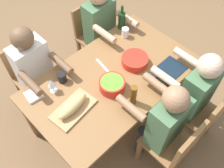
{
  "coord_description": "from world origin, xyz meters",
  "views": [
    {
      "loc": [
        1.05,
        1.07,
        2.68
      ],
      "look_at": [
        0.0,
        0.0,
        0.63
      ],
      "focal_mm": 41.15,
      "sensor_mm": 36.0,
      "label": 1
    }
  ],
  "objects": [
    {
      "name": "carving_knife",
      "position": [
        -0.03,
        -0.16,
        0.74
      ],
      "size": [
        0.06,
        0.23,
        0.01
      ],
      "primitive_type": "cube",
      "rotation": [
        0.0,
        0.0,
        1.42
      ],
      "color": "silver",
      "rests_on": "dining_table"
    },
    {
      "name": "wine_bottle",
      "position": [
        -0.56,
        -0.42,
        0.85
      ],
      "size": [
        0.08,
        0.08,
        0.29
      ],
      "color": "#193819",
      "rests_on": "dining_table"
    },
    {
      "name": "diner_far_center",
      "position": [
        -0.0,
        0.63,
        0.7
      ],
      "size": [
        0.41,
        0.53,
        1.2
      ],
      "color": "#2D2D38",
      "rests_on": "ground_plane"
    },
    {
      "name": "chair_far_center",
      "position": [
        0.0,
        0.81,
        0.48
      ],
      "size": [
        0.4,
        0.4,
        0.85
      ],
      "color": "olive",
      "rests_on": "ground_plane"
    },
    {
      "name": "bread_loaf",
      "position": [
        0.49,
        0.02,
        0.81
      ],
      "size": [
        0.33,
        0.15,
        0.09
      ],
      "primitive_type": "ellipsoid",
      "rotation": [
        0.0,
        0.0,
        0.12
      ],
      "color": "tan",
      "rests_on": "cutting_board"
    },
    {
      "name": "chair_near_right",
      "position": [
        0.45,
        -0.81,
        0.48
      ],
      "size": [
        0.4,
        0.4,
        0.85
      ],
      "color": "olive",
      "rests_on": "ground_plane"
    },
    {
      "name": "napkin_stack",
      "position": [
        0.65,
        -0.34,
        0.75
      ],
      "size": [
        0.16,
        0.16,
        0.02
      ],
      "primitive_type": "cube",
      "rotation": [
        0.0,
        0.0,
        -0.12
      ],
      "color": "white",
      "rests_on": "dining_table"
    },
    {
      "name": "chair_near_left",
      "position": [
        -0.45,
        -0.81,
        0.48
      ],
      "size": [
        0.4,
        0.4,
        0.85
      ],
      "color": "olive",
      "rests_on": "ground_plane"
    },
    {
      "name": "cup_near_right",
      "position": [
        0.36,
        -0.3,
        0.79
      ],
      "size": [
        0.08,
        0.08,
        0.1
      ],
      "primitive_type": "cylinder",
      "color": "black",
      "rests_on": "dining_table"
    },
    {
      "name": "cutting_board",
      "position": [
        0.49,
        0.02,
        0.75
      ],
      "size": [
        0.42,
        0.27,
        0.02
      ],
      "primitive_type": "cube",
      "rotation": [
        0.0,
        0.0,
        0.12
      ],
      "color": "tan",
      "rests_on": "dining_table"
    },
    {
      "name": "diner_far_left",
      "position": [
        -0.45,
        0.63,
        0.7
      ],
      "size": [
        0.41,
        0.53,
        1.2
      ],
      "color": "#2D2D38",
      "rests_on": "ground_plane"
    },
    {
      "name": "serving_bowl_greens",
      "position": [
        -0.28,
        0.03,
        0.79
      ],
      "size": [
        0.26,
        0.26,
        0.08
      ],
      "color": "red",
      "rests_on": "dining_table"
    },
    {
      "name": "wine_glass",
      "position": [
        0.49,
        -0.26,
        0.86
      ],
      "size": [
        0.08,
        0.08,
        0.17
      ],
      "color": "silver",
      "rests_on": "dining_table"
    },
    {
      "name": "beer_bottle",
      "position": [
        0.06,
        0.33,
        0.85
      ],
      "size": [
        0.06,
        0.06,
        0.22
      ],
      "primitive_type": "cylinder",
      "color": "brown",
      "rests_on": "dining_table"
    },
    {
      "name": "dining_table",
      "position": [
        0.0,
        0.0,
        0.65
      ],
      "size": [
        1.65,
        0.98,
        0.74
      ],
      "color": "olive",
      "rests_on": "ground_plane"
    },
    {
      "name": "diner_near_left",
      "position": [
        -0.45,
        -0.63,
        0.7
      ],
      "size": [
        0.41,
        0.53,
        1.2
      ],
      "color": "#2D2D38",
      "rests_on": "ground_plane"
    },
    {
      "name": "placemat_far_left",
      "position": [
        -0.45,
        0.33,
        0.74
      ],
      "size": [
        0.32,
        0.23,
        0.01
      ],
      "primitive_type": "cube",
      "color": "#142333",
      "rests_on": "dining_table"
    },
    {
      "name": "chair_far_left",
      "position": [
        -0.45,
        0.81,
        0.48
      ],
      "size": [
        0.4,
        0.4,
        0.85
      ],
      "color": "olive",
      "rests_on": "ground_plane"
    },
    {
      "name": "serving_bowl_salad",
      "position": [
        0.09,
        0.09,
        0.8
      ],
      "size": [
        0.24,
        0.24,
        0.1
      ],
      "color": "red",
      "rests_on": "dining_table"
    },
    {
      "name": "cup_near_left",
      "position": [
        -0.49,
        -0.3,
        0.79
      ],
      "size": [
        0.08,
        0.08,
        0.11
      ],
      "primitive_type": "cylinder",
      "color": "white",
      "rests_on": "dining_table"
    },
    {
      "name": "diner_near_right",
      "position": [
        0.45,
        -0.63,
        0.7
      ],
      "size": [
        0.41,
        0.53,
        1.2
      ],
      "color": "#2D2D38",
      "rests_on": "ground_plane"
    },
    {
      "name": "ground_plane",
      "position": [
        0.0,
        0.0,
        0.0
      ],
      "size": [
        8.0,
        8.0,
        0.0
      ],
      "primitive_type": "plane",
      "color": "brown"
    }
  ]
}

